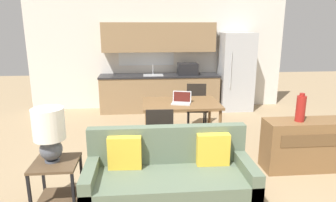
# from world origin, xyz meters

# --- Properties ---
(wall_back) EXTENTS (6.40, 0.07, 2.70)m
(wall_back) POSITION_xyz_m (-0.00, 4.63, 1.35)
(wall_back) COLOR silver
(wall_back) RESTS_ON ground_plane
(kitchen_counter) EXTENTS (2.93, 0.65, 2.15)m
(kitchen_counter) POSITION_xyz_m (0.01, 4.33, 0.84)
(kitchen_counter) COLOR #8E704C
(kitchen_counter) RESTS_ON ground_plane
(refrigerator) EXTENTS (0.79, 0.70, 1.91)m
(refrigerator) POSITION_xyz_m (1.90, 4.25, 0.96)
(refrigerator) COLOR #B7BABC
(refrigerator) RESTS_ON ground_plane
(dining_table) EXTENTS (1.33, 0.89, 0.78)m
(dining_table) POSITION_xyz_m (0.24, 2.05, 0.71)
(dining_table) COLOR brown
(dining_table) RESTS_ON ground_plane
(couch) EXTENTS (1.96, 0.80, 0.89)m
(couch) POSITION_xyz_m (-0.14, 0.26, 0.34)
(couch) COLOR #3D2D1E
(couch) RESTS_ON ground_plane
(side_table) EXTENTS (0.50, 0.50, 0.59)m
(side_table) POSITION_xyz_m (-1.44, 0.24, 0.40)
(side_table) COLOR brown
(side_table) RESTS_ON ground_plane
(table_lamp) EXTENTS (0.35, 0.35, 0.62)m
(table_lamp) POSITION_xyz_m (-1.48, 0.26, 0.95)
(table_lamp) COLOR #4C515B
(table_lamp) RESTS_ON side_table
(credenza) EXTENTS (1.26, 0.43, 0.76)m
(credenza) POSITION_xyz_m (1.97, 0.95, 0.38)
(credenza) COLOR brown
(credenza) RESTS_ON ground_plane
(vase) EXTENTS (0.13, 0.13, 0.41)m
(vase) POSITION_xyz_m (1.80, 0.93, 0.95)
(vase) COLOR maroon
(vase) RESTS_ON credenza
(dining_chair_far_right) EXTENTS (0.46, 0.46, 0.92)m
(dining_chair_far_right) POSITION_xyz_m (0.67, 2.89, 0.50)
(dining_chair_far_right) COLOR black
(dining_chair_far_right) RESTS_ON ground_plane
(dining_chair_near_left) EXTENTS (0.43, 0.43, 0.92)m
(dining_chair_near_left) POSITION_xyz_m (-0.19, 1.27, 0.50)
(dining_chair_near_left) COLOR black
(dining_chair_near_left) RESTS_ON ground_plane
(laptop) EXTENTS (0.38, 0.33, 0.20)m
(laptop) POSITION_xyz_m (0.24, 1.99, 0.83)
(laptop) COLOR #B7BABC
(laptop) RESTS_ON dining_table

